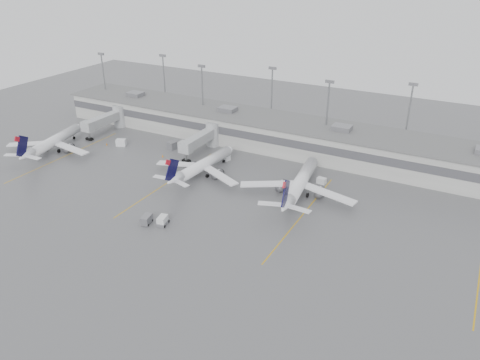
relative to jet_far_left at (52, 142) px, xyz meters
The scene contains 18 objects.
ground 63.13m from the jet_far_left, 23.03° to the right, with size 260.00×260.00×0.00m, color #555558.
terminal 66.92m from the jet_far_left, 29.85° to the left, with size 152.00×17.00×9.45m.
light_masts 70.56m from the jet_far_left, 33.95° to the left, with size 142.40×8.00×20.60m.
jet_bridge_left 21.22m from the jet_far_left, 83.13° to the left, with size 4.00×17.20×7.00m.
jet_bridge_right 43.04m from the jet_far_left, 29.28° to the left, with size 4.00×17.20×7.00m.
stand_markings 58.11m from the jet_far_left, ahead, with size 105.25×40.00×0.01m.
jet_far_left is the anchor object (origin of this frame).
jet_mid_left 46.21m from the jet_far_left, ahead, with size 24.61×27.68×8.95m.
jet_mid_right 71.83m from the jet_far_left, ahead, with size 27.17×30.63×9.93m.
baggage_tug 54.41m from the jet_far_left, 19.15° to the right, with size 2.48×3.30×1.91m.
baggage_cart 51.82m from the jet_far_left, 21.57° to the right, with size 2.23×3.15×1.84m.
gse_uld_a 18.80m from the jet_far_left, 41.16° to the left, with size 2.75×1.83×1.95m, color silver.
gse_uld_b 49.58m from the jet_far_left, 21.01° to the left, with size 2.19×1.46×1.55m, color silver.
gse_uld_c 75.75m from the jet_far_left, 12.27° to the left, with size 2.11×1.41×1.50m, color silver.
gse_loader 33.91m from the jet_far_left, 31.57° to the left, with size 2.22×3.55×2.22m, color slate.
cone_a 14.80m from the jet_far_left, 47.00° to the left, with size 0.43×0.43×0.69m, color orange.
cone_b 31.95m from the jet_far_left, 20.43° to the left, with size 0.44×0.44×0.70m, color orange.
cone_c 68.82m from the jet_far_left, ahead, with size 0.46×0.46×0.73m, color orange.
Camera 1 is at (46.66, -59.00, 50.81)m, focal length 35.00 mm.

